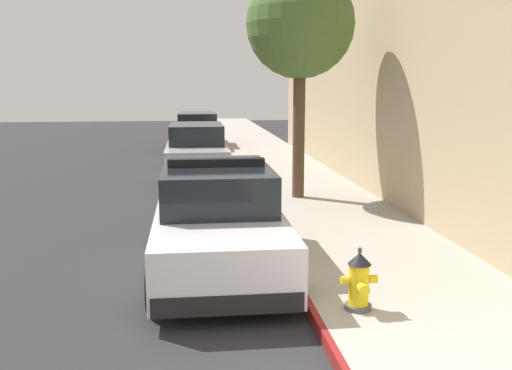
% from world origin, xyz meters
% --- Properties ---
extents(ground_plane, '(28.05, 60.00, 0.20)m').
position_xyz_m(ground_plane, '(-4.53, 10.00, -0.10)').
color(ground_plane, '#2B2B2D').
extents(sidewalk_pavement, '(2.95, 60.00, 0.15)m').
position_xyz_m(sidewalk_pavement, '(1.47, 10.00, 0.08)').
color(sidewalk_pavement, '#ADA89E').
rests_on(sidewalk_pavement, ground).
extents(curb_painted_edge, '(0.08, 60.00, 0.15)m').
position_xyz_m(curb_painted_edge, '(-0.04, 10.00, 0.08)').
color(curb_painted_edge, maroon).
rests_on(curb_painted_edge, ground).
extents(storefront_building, '(5.32, 23.99, 6.07)m').
position_xyz_m(storefront_building, '(5.49, 9.45, 3.04)').
color(storefront_building, tan).
rests_on(storefront_building, ground).
extents(police_cruiser, '(1.94, 4.84, 1.68)m').
position_xyz_m(police_cruiser, '(-1.07, 4.87, 0.74)').
color(police_cruiser, white).
rests_on(police_cruiser, ground).
extents(parked_car_silver_ahead, '(1.94, 4.84, 1.56)m').
position_xyz_m(parked_car_silver_ahead, '(-1.25, 14.06, 0.74)').
color(parked_car_silver_ahead, '#B2B5BA').
rests_on(parked_car_silver_ahead, ground).
extents(parked_car_dark_far, '(1.94, 4.84, 1.56)m').
position_xyz_m(parked_car_dark_far, '(-1.12, 21.09, 0.74)').
color(parked_car_dark_far, maroon).
rests_on(parked_car_dark_far, ground).
extents(fire_hydrant, '(0.44, 0.40, 0.76)m').
position_xyz_m(fire_hydrant, '(0.50, 2.54, 0.50)').
color(fire_hydrant, '#4C4C51').
rests_on(fire_hydrant, sidewalk_pavement).
extents(street_tree, '(2.46, 2.46, 5.23)m').
position_xyz_m(street_tree, '(1.08, 9.32, 4.11)').
color(street_tree, brown).
rests_on(street_tree, sidewalk_pavement).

